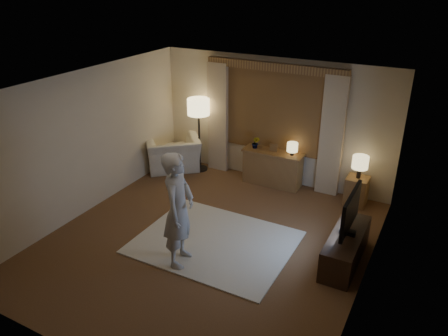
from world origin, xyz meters
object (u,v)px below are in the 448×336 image
Objects in this scene: tv_stand at (346,248)px; person at (179,210)px; armchair at (173,153)px; side_table at (356,191)px; sideboard at (272,169)px.

person reaches higher than tv_stand.
armchair is 0.83× the size of tv_stand.
person is (-1.95, -3.13, 0.65)m from side_table.
armchair is at bearing -171.84° from sideboard.
side_table is 1.94m from tv_stand.
armchair is 3.57m from person.
sideboard reaches higher than tv_stand.
armchair is at bearing -176.07° from side_table.
sideboard is at bearing 135.72° from tv_stand.
side_table is (4.03, 0.28, -0.10)m from armchair.
sideboard is at bearing 178.36° from side_table.
sideboard is 2.83m from tv_stand.
tv_stand is at bearing 118.29° from armchair.
person reaches higher than armchair.
sideboard is 2.30m from armchair.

